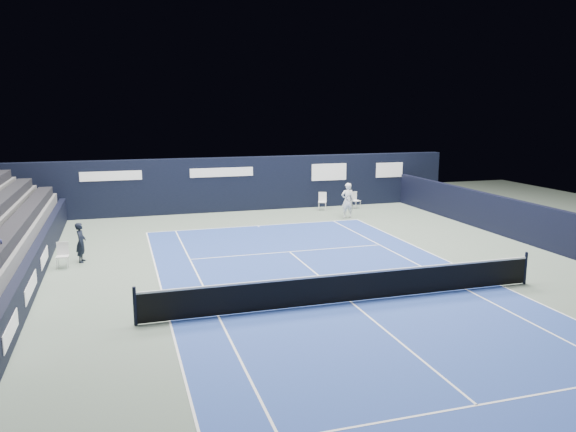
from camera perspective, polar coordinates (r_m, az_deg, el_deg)
name	(u,v)px	position (r m, az deg, el deg)	size (l,w,h in m)	color
ground	(327,283)	(19.33, 4.03, -6.81)	(48.00, 48.00, 0.00)	#566659
court_surface	(351,302)	(17.57, 6.38, -8.67)	(10.97, 23.77, 0.01)	navy
enclosure_wall_right	(510,218)	(27.69, 21.66, -0.21)	(0.30, 22.00, 1.80)	black
folding_chair_back_a	(322,200)	(32.88, 3.52, 1.65)	(0.60, 0.59, 1.04)	silver
folding_chair_back_b	(355,199)	(33.62, 6.82, 1.75)	(0.54, 0.53, 0.99)	silver
line_judge_chair	(63,253)	(22.60, -21.93, -3.53)	(0.46, 0.44, 0.96)	silver
line_judge	(81,242)	(23.09, -20.29, -2.53)	(0.57, 0.37, 1.55)	black
court_markings	(351,302)	(17.57, 6.38, -8.65)	(11.03, 23.83, 0.00)	white
tennis_net	(351,286)	(17.41, 6.42, -7.10)	(12.90, 0.10, 1.10)	black
back_sponsor_wall	(238,184)	(32.65, -5.07, 3.26)	(26.00, 0.63, 3.10)	black
side_barrier_left	(39,258)	(21.98, -23.94, -3.93)	(0.33, 22.00, 1.20)	black
tennis_player	(347,200)	(30.55, 6.06, 1.59)	(0.72, 0.86, 1.91)	white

